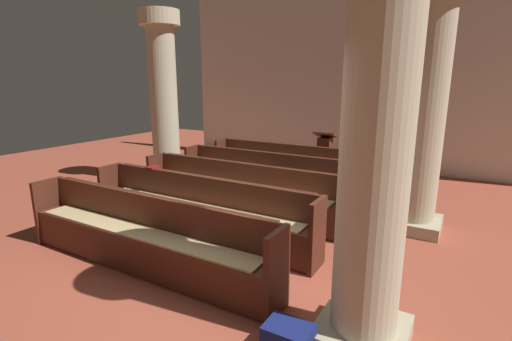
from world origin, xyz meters
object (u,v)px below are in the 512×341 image
(pew_row_0, at_px, (291,165))
(pillar_aisle_side, at_px, (425,105))
(lectern, at_px, (324,160))
(hymn_book, at_px, (153,167))
(pew_row_1, at_px, (268,175))
(pew_row_3, at_px, (198,207))
(pillar_aisle_rear, at_px, (377,127))
(kneeler_box_navy, at_px, (288,341))
(pew_row_2, at_px, (238,189))
(pillar_far_side, at_px, (164,97))
(kneeler_box_blue, at_px, (388,204))
(pew_row_4, at_px, (142,232))

(pew_row_0, height_order, pillar_aisle_side, pillar_aisle_side)
(lectern, height_order, hymn_book, lectern)
(pew_row_1, xyz_separation_m, pew_row_3, (0.00, -2.06, 0.00))
(pillar_aisle_rear, distance_m, kneeler_box_navy, 1.83)
(pew_row_0, xyz_separation_m, pew_row_2, (0.00, -2.06, 0.00))
(pew_row_0, xyz_separation_m, kneeler_box_navy, (2.10, -4.57, -0.33))
(pillar_far_side, bearing_deg, pew_row_1, -0.63)
(pew_row_0, distance_m, pew_row_1, 1.03)
(pillar_far_side, distance_m, kneeler_box_navy, 6.09)
(kneeler_box_blue, bearing_deg, pew_row_3, -129.60)
(pew_row_0, height_order, kneeler_box_blue, pew_row_0)
(pillar_aisle_side, bearing_deg, lectern, 135.97)
(pew_row_3, distance_m, lectern, 4.02)
(pew_row_0, distance_m, kneeler_box_blue, 2.20)
(lectern, bearing_deg, pew_row_0, -113.25)
(lectern, bearing_deg, pillar_aisle_side, -44.03)
(hymn_book, bearing_deg, pew_row_1, 61.19)
(pillar_far_side, bearing_deg, pillar_aisle_rear, -31.44)
(kneeler_box_navy, bearing_deg, pew_row_1, 120.64)
(pew_row_1, bearing_deg, pillar_far_side, 179.37)
(pew_row_1, height_order, pew_row_4, same)
(pillar_aisle_rear, height_order, lectern, pillar_aisle_rear)
(lectern, bearing_deg, hymn_book, -110.43)
(pew_row_4, height_order, pillar_far_side, pillar_far_side)
(pew_row_2, xyz_separation_m, hymn_book, (-1.03, -0.83, 0.41))
(pillar_far_side, height_order, kneeler_box_navy, pillar_far_side)
(pew_row_4, height_order, pillar_aisle_rear, pillar_aisle_rear)
(pew_row_2, relative_size, pillar_far_side, 1.01)
(pew_row_4, height_order, pillar_aisle_side, pillar_aisle_side)
(pew_row_1, distance_m, pillar_aisle_side, 2.93)
(pew_row_3, distance_m, hymn_book, 1.12)
(pew_row_4, bearing_deg, kneeler_box_navy, -12.17)
(pew_row_4, xyz_separation_m, pillar_aisle_rear, (2.58, -0.00, 1.38))
(pillar_aisle_side, relative_size, pillar_aisle_rear, 1.00)
(pew_row_0, bearing_deg, pew_row_3, -90.00)
(pillar_aisle_rear, relative_size, hymn_book, 18.79)
(pew_row_0, height_order, pew_row_1, same)
(pillar_aisle_rear, distance_m, lectern, 5.66)
(pew_row_1, distance_m, hymn_book, 2.17)
(pew_row_0, height_order, pillar_aisle_rear, pillar_aisle_rear)
(pew_row_1, relative_size, kneeler_box_blue, 8.94)
(hymn_book, distance_m, kneeler_box_blue, 3.97)
(hymn_book, bearing_deg, kneeler_box_navy, -28.23)
(hymn_book, xyz_separation_m, kneeler_box_blue, (3.12, 2.34, -0.75))
(pew_row_2, xyz_separation_m, pillar_aisle_rear, (2.58, -2.06, 1.38))
(pew_row_1, relative_size, pew_row_4, 1.00)
(pew_row_3, bearing_deg, kneeler_box_blue, 50.40)
(pew_row_1, distance_m, pew_row_4, 3.09)
(pew_row_3, distance_m, pillar_aisle_side, 3.48)
(pew_row_4, distance_m, pillar_aisle_rear, 2.92)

